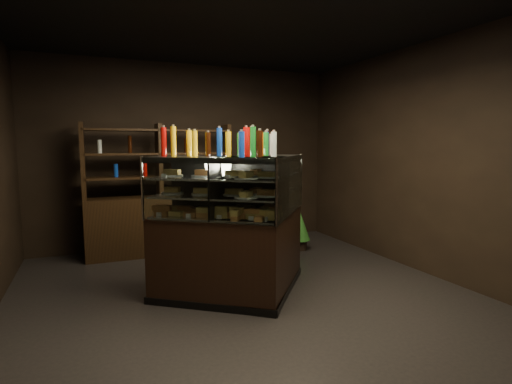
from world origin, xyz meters
TOP-DOWN VIEW (x-y plane):
  - ground at (0.00, 0.00)m, footprint 5.00×5.00m
  - room_shell at (0.00, 0.00)m, footprint 5.02×5.02m
  - display_case at (-0.02, -0.02)m, footprint 2.05×1.58m
  - food_display at (-0.02, -0.02)m, footprint 1.60×1.12m
  - bottles_top at (-0.02, -0.02)m, footprint 1.42×0.98m
  - potted_conifer at (1.54, 1.41)m, footprint 0.32×0.32m
  - back_shelving at (-0.56, 2.05)m, footprint 2.20×0.44m

SIDE VIEW (x-z plane):
  - ground at x=0.00m, z-range 0.00..0.00m
  - potted_conifer at x=1.54m, z-range 0.05..0.74m
  - display_case at x=-0.02m, z-range -0.26..1.31m
  - back_shelving at x=-0.56m, z-range -0.39..1.61m
  - food_display at x=-0.02m, z-range 0.92..1.40m
  - bottles_top at x=-0.02m, z-range 1.56..1.86m
  - room_shell at x=0.00m, z-range 0.44..3.45m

